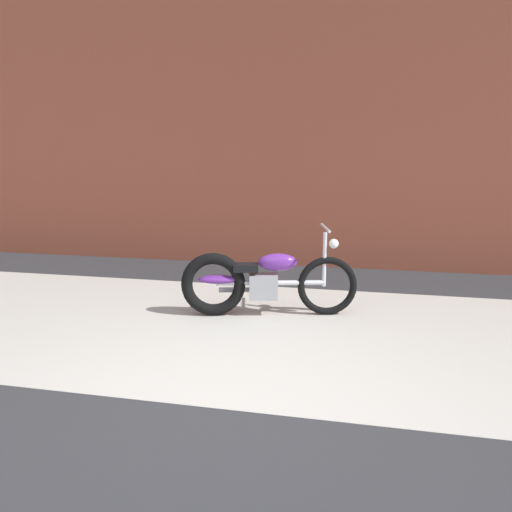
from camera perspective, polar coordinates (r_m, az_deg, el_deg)
ground_plane at (r=3.82m, az=-4.02°, el=-16.86°), size 80.00×80.00×0.00m
sidewalk_slab at (r=5.38m, az=1.28°, el=-8.25°), size 36.00×3.50×0.01m
brick_building_wall at (r=8.57m, az=6.08°, el=19.24°), size 36.00×0.50×6.00m
motorcycle_purple at (r=5.74m, az=0.07°, el=-2.88°), size 1.97×0.73×1.03m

